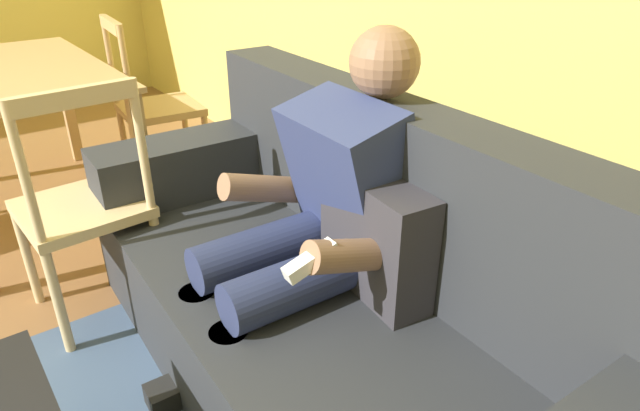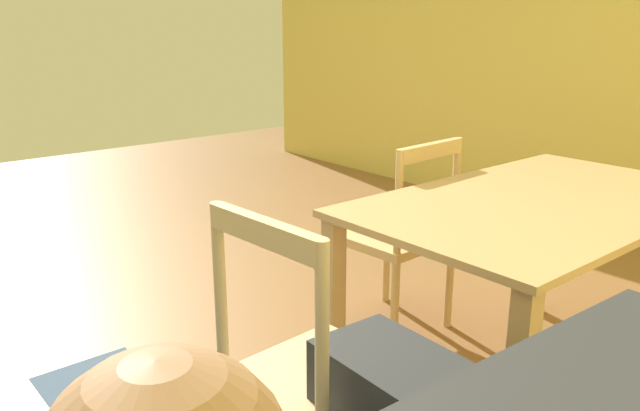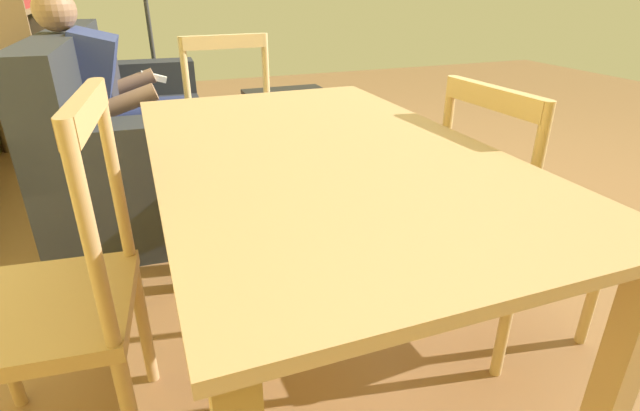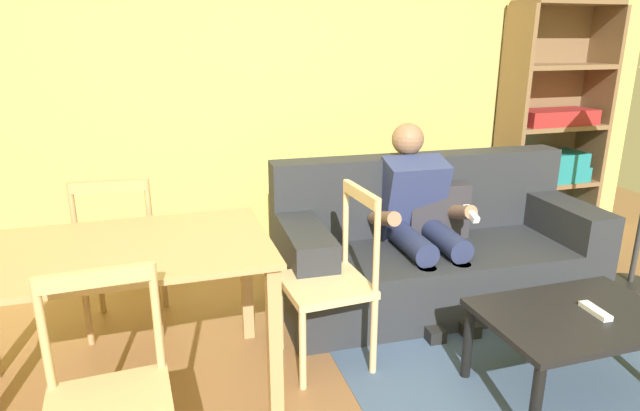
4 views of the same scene
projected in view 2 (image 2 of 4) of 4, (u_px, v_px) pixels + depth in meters
ground_plane at (104, 343)px, 2.79m from camera, size 8.46×8.46×0.00m
wall_side at (538, 27)px, 4.42m from camera, size 0.12×5.77×2.64m
dining_table at (539, 230)px, 2.25m from camera, size 1.41×0.83×0.77m
dining_chair_facing_couch at (316, 382)px, 1.67m from camera, size 0.44×0.44×0.94m
dining_chair_by_doorway at (397, 237)px, 2.81m from camera, size 0.44×0.44×0.88m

